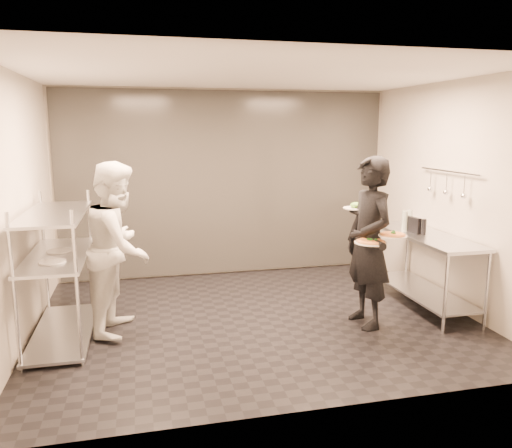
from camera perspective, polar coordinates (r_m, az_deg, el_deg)
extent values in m
cube|color=black|center=(6.01, 0.01, -10.79)|extent=(5.00, 4.00, 0.00)
cube|color=white|center=(5.62, 0.01, 16.82)|extent=(5.00, 4.00, 0.00)
cube|color=beige|center=(7.59, -3.44, 4.65)|extent=(5.00, 0.00, 2.80)
cube|color=beige|center=(3.76, 6.98, -1.76)|extent=(5.00, 0.00, 2.80)
cube|color=beige|center=(5.64, -25.59, 1.46)|extent=(0.00, 4.00, 2.80)
cube|color=beige|center=(6.67, 21.45, 3.07)|extent=(0.00, 4.00, 2.80)
cube|color=silver|center=(7.56, -3.40, 4.63)|extent=(4.90, 0.04, 2.74)
cylinder|color=silver|center=(5.03, -25.93, -7.22)|extent=(0.04, 0.04, 1.50)
cylinder|color=silver|center=(6.48, -23.01, -3.10)|extent=(0.04, 0.04, 1.50)
cylinder|color=silver|center=(4.93, -19.76, -7.09)|extent=(0.04, 0.04, 1.50)
cylinder|color=silver|center=(6.41, -18.25, -2.93)|extent=(0.04, 0.04, 1.50)
cube|color=#B8BCC3|center=(5.92, -21.14, -11.37)|extent=(0.60, 1.60, 0.03)
cube|color=#B8BCC3|center=(5.66, -21.72, -3.37)|extent=(0.60, 1.60, 0.03)
cube|color=#B8BCC3|center=(5.58, -22.04, 1.12)|extent=(0.60, 1.60, 0.03)
cylinder|color=silver|center=(5.32, -22.28, -4.01)|extent=(0.26, 0.26, 0.01)
cylinder|color=silver|center=(5.75, -21.59, -2.89)|extent=(0.26, 0.26, 0.01)
cylinder|color=silver|center=(5.85, 20.85, -7.44)|extent=(0.04, 0.04, 0.90)
cylinder|color=silver|center=(7.28, 13.33, -3.49)|extent=(0.04, 0.04, 0.90)
cylinder|color=silver|center=(6.15, 24.91, -6.87)|extent=(0.04, 0.04, 0.90)
cylinder|color=silver|center=(7.52, 16.89, -3.21)|extent=(0.04, 0.04, 0.90)
cube|color=#B8BCC3|center=(6.76, 18.48, -7.27)|extent=(0.57, 1.71, 0.03)
cube|color=#B8BCC3|center=(6.58, 18.85, -1.29)|extent=(0.60, 1.80, 0.04)
cylinder|color=silver|center=(6.61, 21.20, 5.64)|extent=(0.02, 1.20, 0.02)
cylinder|color=silver|center=(6.32, 22.74, 4.14)|extent=(0.01, 0.01, 0.22)
sphere|color=silver|center=(6.34, 22.66, 2.98)|extent=(0.07, 0.07, 0.07)
cylinder|color=silver|center=(6.61, 20.98, 4.52)|extent=(0.01, 0.01, 0.22)
sphere|color=silver|center=(6.62, 20.90, 3.40)|extent=(0.07, 0.07, 0.07)
cylinder|color=silver|center=(6.90, 19.36, 4.86)|extent=(0.01, 0.01, 0.22)
sphere|color=silver|center=(6.91, 19.29, 3.79)|extent=(0.07, 0.07, 0.07)
imported|color=black|center=(5.71, 12.76, -2.10)|extent=(0.53, 0.74, 1.92)
imported|color=white|center=(5.65, -15.39, -2.60)|extent=(0.90, 1.05, 1.88)
cylinder|color=silver|center=(5.50, 12.98, -2.09)|extent=(0.35, 0.35, 0.01)
cylinder|color=#C58247|center=(5.50, 12.98, -1.97)|extent=(0.31, 0.31, 0.02)
cylinder|color=#CB4F1B|center=(5.49, 12.99, -1.87)|extent=(0.27, 0.27, 0.01)
sphere|color=#165112|center=(5.49, 12.99, -1.79)|extent=(0.04, 0.04, 0.04)
cylinder|color=silver|center=(5.54, 15.36, -1.30)|extent=(0.30, 0.30, 0.01)
cylinder|color=#C58247|center=(5.54, 15.37, -1.18)|extent=(0.27, 0.27, 0.02)
cylinder|color=#CB4F1B|center=(5.54, 15.37, -1.08)|extent=(0.24, 0.24, 0.01)
sphere|color=#165112|center=(5.54, 15.38, -0.99)|extent=(0.04, 0.04, 0.04)
cylinder|color=silver|center=(5.88, 11.37, 1.78)|extent=(0.30, 0.30, 0.01)
ellipsoid|color=#306A1A|center=(5.88, 11.38, 2.12)|extent=(0.13, 0.13, 0.07)
cube|color=black|center=(6.61, 17.37, -0.07)|extent=(0.11, 0.28, 0.20)
cylinder|color=#97A496|center=(6.64, 16.63, 0.30)|extent=(0.07, 0.07, 0.27)
cylinder|color=#97A496|center=(6.99, 17.16, 0.63)|extent=(0.07, 0.07, 0.23)
cylinder|color=black|center=(6.51, 18.62, -0.32)|extent=(0.06, 0.06, 0.20)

